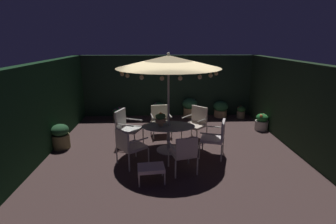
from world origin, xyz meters
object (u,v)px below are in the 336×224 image
object	(u,v)px
potted_plant_back_center	(158,110)
potted_plant_left_far	(61,136)
potted_plant_right_far	(117,114)
patio_chair_southeast	(196,121)
patio_chair_south	(160,119)
potted_plant_back_left	(190,107)
patio_umbrella	(168,62)
patio_chair_north	(129,144)
ottoman_footrest	(151,169)
patio_chair_southwest	(126,125)
patio_dining_table	(168,133)
potted_plant_back_right	(221,109)
patio_chair_east	(216,136)
potted_plant_left_near	(241,112)
potted_plant_right_near	(262,122)
centerpiece_planter	(161,118)
patio_chair_northeast	(184,151)

from	to	relation	value
potted_plant_back_center	potted_plant_left_far	size ratio (longest dim) A/B	0.87
potted_plant_right_far	patio_chair_southeast	bearing A→B (deg)	-35.50
patio_chair_south	potted_plant_back_left	world-z (taller)	patio_chair_south
patio_umbrella	potted_plant_back_center	size ratio (longest dim) A/B	4.38
patio_chair_north	ottoman_footrest	bearing A→B (deg)	-54.56
patio_chair_southwest	ottoman_footrest	world-z (taller)	patio_chair_southwest
ottoman_footrest	potted_plant_back_center	bearing A→B (deg)	87.87
patio_dining_table	potted_plant_right_far	distance (m)	3.49
patio_umbrella	potted_plant_back_right	bearing A→B (deg)	54.91
patio_dining_table	potted_plant_left_far	xyz separation A→B (m)	(-3.09, 0.30, -0.17)
patio_chair_north	patio_chair_east	distance (m)	2.29
patio_chair_south	patio_chair_southwest	world-z (taller)	patio_chair_southwest
ottoman_footrest	potted_plant_right_far	distance (m)	4.77
potted_plant_left_far	potted_plant_left_near	bearing A→B (deg)	24.01
potted_plant_left_near	potted_plant_back_left	distance (m)	2.07
patio_chair_southwest	patio_dining_table	bearing A→B (deg)	-21.37
patio_chair_southeast	patio_chair_south	xyz separation A→B (m)	(-1.13, 0.36, -0.02)
patio_chair_east	potted_plant_back_right	size ratio (longest dim) A/B	1.56
patio_chair_east	potted_plant_back_right	bearing A→B (deg)	74.28
potted_plant_left_near	patio_chair_south	bearing A→B (deg)	-152.02
potted_plant_back_center	ottoman_footrest	bearing A→B (deg)	-92.13
potted_plant_right_near	potted_plant_back_left	distance (m)	2.86
potted_plant_back_center	potted_plant_back_left	world-z (taller)	potted_plant_back_left
potted_plant_back_right	patio_chair_southwest	bearing A→B (deg)	-141.85
patio_chair_southeast	potted_plant_back_center	world-z (taller)	patio_chair_southeast
potted_plant_back_right	potted_plant_back_center	xyz separation A→B (m)	(-2.54, -0.00, -0.03)
centerpiece_planter	potted_plant_left_near	world-z (taller)	centerpiece_planter
patio_chair_south	potted_plant_back_center	xyz separation A→B (m)	(-0.06, 1.93, -0.23)
patio_chair_northeast	potted_plant_right_near	size ratio (longest dim) A/B	1.57
patio_chair_east	patio_chair_south	size ratio (longest dim) A/B	1.05
ottoman_footrest	potted_plant_back_center	size ratio (longest dim) A/B	1.00
potted_plant_right_far	potted_plant_right_near	world-z (taller)	potted_plant_right_near
centerpiece_planter	ottoman_footrest	xyz separation A→B (m)	(-0.23, -1.61, -0.65)
patio_chair_east	patio_chair_north	bearing A→B (deg)	-169.59
patio_umbrella	centerpiece_planter	bearing A→B (deg)	-176.57
centerpiece_planter	potted_plant_back_left	bearing A→B (deg)	69.58
patio_chair_north	centerpiece_planter	bearing A→B (deg)	45.87
patio_dining_table	potted_plant_back_right	bearing A→B (deg)	54.91
potted_plant_left_far	patio_chair_southwest	bearing A→B (deg)	5.69
patio_dining_table	potted_plant_back_left	world-z (taller)	potted_plant_back_left
patio_chair_southwest	potted_plant_back_left	distance (m)	3.58
patio_chair_southwest	potted_plant_back_left	world-z (taller)	patio_chair_southwest
patio_chair_southwest	potted_plant_left_far	xyz separation A→B (m)	(-1.86, -0.18, -0.24)
potted_plant_right_near	patio_chair_south	bearing A→B (deg)	-175.55
centerpiece_planter	patio_chair_north	distance (m)	1.21
potted_plant_right_far	potted_plant_back_right	bearing A→B (deg)	4.16
patio_chair_northeast	potted_plant_right_far	xyz separation A→B (m)	(-2.18, 4.20, -0.30)
patio_dining_table	patio_umbrella	world-z (taller)	patio_umbrella
patio_chair_northeast	potted_plant_back_right	bearing A→B (deg)	66.42
potted_plant_right_far	potted_plant_back_left	world-z (taller)	potted_plant_back_left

